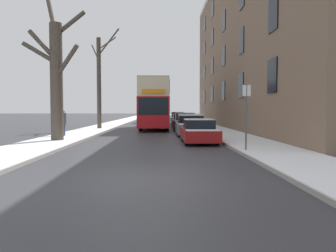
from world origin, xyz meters
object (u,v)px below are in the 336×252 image
(double_decker_bus, at_px, (155,102))
(parked_car_3, at_px, (180,121))
(parked_car_0, at_px, (199,132))
(pedestrian_left_sidewalk, at_px, (63,122))
(oncoming_van, at_px, (150,114))
(street_sign_post, at_px, (246,114))
(bare_tree_left_0, at_px, (56,75))
(parked_car_1, at_px, (190,126))
(bare_tree_left_1, at_px, (100,79))
(parked_car_4, at_px, (178,119))
(parked_car_2, at_px, (185,122))

(double_decker_bus, xyz_separation_m, parked_car_3, (2.61, 3.48, -1.83))
(parked_car_0, xyz_separation_m, pedestrian_left_sidewalk, (-8.06, 3.10, 0.39))
(parked_car_3, relative_size, pedestrian_left_sidewalk, 2.34)
(oncoming_van, bearing_deg, street_sign_post, -81.16)
(bare_tree_left_0, xyz_separation_m, parked_car_1, (7.54, 4.88, -2.90))
(double_decker_bus, xyz_separation_m, oncoming_van, (-0.96, 14.48, -1.27))
(bare_tree_left_0, xyz_separation_m, bare_tree_left_1, (0.20, 11.20, 0.83))
(parked_car_0, distance_m, pedestrian_left_sidewalk, 8.65)
(double_decker_bus, bearing_deg, parked_car_3, 53.17)
(bare_tree_left_0, xyz_separation_m, parked_car_3, (7.54, 16.27, -2.92))
(double_decker_bus, bearing_deg, pedestrian_left_sidewalk, -118.87)
(double_decker_bus, distance_m, street_sign_post, 17.79)
(parked_car_4, height_order, pedestrian_left_sidewalk, pedestrian_left_sidewalk)
(bare_tree_left_1, bearing_deg, pedestrian_left_sidewalk, -94.98)
(bare_tree_left_0, height_order, parked_car_4, bare_tree_left_0)
(parked_car_0, relative_size, oncoming_van, 0.76)
(bare_tree_left_0, xyz_separation_m, oncoming_van, (3.97, 27.27, -2.36))
(parked_car_1, height_order, parked_car_2, parked_car_2)
(parked_car_0, xyz_separation_m, oncoming_van, (-3.57, 27.48, 0.61))
(parked_car_0, height_order, parked_car_3, parked_car_3)
(double_decker_bus, relative_size, parked_car_4, 2.46)
(double_decker_bus, xyz_separation_m, street_sign_post, (3.99, -17.32, -0.89))
(oncoming_van, distance_m, pedestrian_left_sidewalk, 24.79)
(parked_car_2, relative_size, parked_car_3, 1.06)
(bare_tree_left_1, bearing_deg, parked_car_0, -57.26)
(parked_car_4, distance_m, pedestrian_left_sidewalk, 20.88)
(bare_tree_left_0, distance_m, parked_car_2, 12.96)
(bare_tree_left_0, relative_size, parked_car_1, 1.86)
(parked_car_4, bearing_deg, oncoming_van, 124.84)
(street_sign_post, bearing_deg, parked_car_2, 95.38)
(double_decker_bus, xyz_separation_m, parked_car_0, (2.61, -13.00, -1.87))
(double_decker_bus, xyz_separation_m, parked_car_4, (2.61, 9.35, -1.78))
(bare_tree_left_1, relative_size, oncoming_van, 1.65)
(bare_tree_left_0, distance_m, parked_car_0, 8.11)
(parked_car_3, relative_size, parked_car_4, 0.96)
(parked_car_3, xyz_separation_m, street_sign_post, (1.38, -20.80, 0.93))
(bare_tree_left_0, distance_m, parked_car_1, 9.44)
(parked_car_0, height_order, parked_car_4, parked_car_4)
(parked_car_4, height_order, street_sign_post, street_sign_post)
(pedestrian_left_sidewalk, distance_m, street_sign_post, 12.02)
(bare_tree_left_0, distance_m, oncoming_van, 27.65)
(bare_tree_left_1, bearing_deg, oncoming_van, 76.78)
(parked_car_1, xyz_separation_m, parked_car_4, (-0.00, 17.26, 0.02))
(double_decker_bus, height_order, parked_car_1, double_decker_bus)
(parked_car_0, xyz_separation_m, parked_car_1, (0.00, 5.09, 0.07))
(bare_tree_left_0, bearing_deg, parked_car_2, 53.36)
(bare_tree_left_0, height_order, parked_car_1, bare_tree_left_0)
(parked_car_2, xyz_separation_m, pedestrian_left_sidewalk, (-8.06, -7.25, 0.29))
(double_decker_bus, relative_size, oncoming_van, 2.04)
(bare_tree_left_0, distance_m, double_decker_bus, 13.75)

